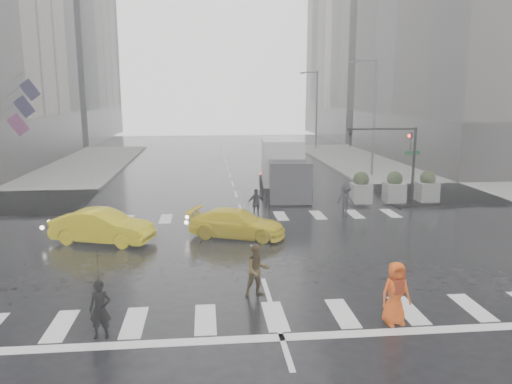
{
  "coord_description": "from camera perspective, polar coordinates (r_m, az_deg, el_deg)",
  "views": [
    {
      "loc": [
        -1.91,
        -19.33,
        6.3
      ],
      "look_at": [
        0.27,
        2.0,
        2.1
      ],
      "focal_mm": 35.0,
      "sensor_mm": 36.0,
      "label": 1
    }
  ],
  "objects": [
    {
      "name": "taxi_mid",
      "position": [
        22.5,
        -17.14,
        -3.8
      ],
      "size": [
        4.61,
        2.77,
        1.43
      ],
      "primitive_type": "imported",
      "rotation": [
        0.0,
        0.0,
        1.26
      ],
      "color": "yellow",
      "rests_on": "ground"
    },
    {
      "name": "planter_west",
      "position": [
        29.42,
        11.89,
        0.42
      ],
      "size": [
        1.1,
        1.1,
        1.8
      ],
      "color": "slate",
      "rests_on": "ground"
    },
    {
      "name": "taxi_rear",
      "position": [
        22.4,
        -2.17,
        -3.6
      ],
      "size": [
        4.2,
        2.96,
        1.26
      ],
      "primitive_type": "imported",
      "rotation": [
        0.0,
        0.0,
        1.23
      ],
      "color": "yellow",
      "rests_on": "ground"
    },
    {
      "name": "planter_east",
      "position": [
        30.87,
        18.98,
        0.54
      ],
      "size": [
        1.1,
        1.1,
        1.8
      ],
      "color": "slate",
      "rests_on": "ground"
    },
    {
      "name": "sidewalk_ne",
      "position": [
        43.06,
        24.07,
        1.79
      ],
      "size": [
        35.0,
        35.0,
        0.15
      ],
      "primitive_type": "cube",
      "color": "slate",
      "rests_on": "ground"
    },
    {
      "name": "pedestrian_far_a",
      "position": [
        25.65,
        0.04,
        -1.34
      ],
      "size": [
        0.93,
        0.59,
        1.57
      ],
      "primitive_type": "imported",
      "rotation": [
        0.0,
        0.0,
        3.17
      ],
      "color": "black",
      "rests_on": "ground"
    },
    {
      "name": "street_lamp_far",
      "position": [
        58.76,
        6.82,
        9.67
      ],
      "size": [
        2.15,
        0.22,
        9.0
      ],
      "color": "#59595B",
      "rests_on": "ground"
    },
    {
      "name": "pedestrian_far_b",
      "position": [
        26.84,
        10.21,
        -0.88
      ],
      "size": [
        1.17,
        1.17,
        1.65
      ],
      "primitive_type": "imported",
      "rotation": [
        0.0,
        0.0,
        2.36
      ],
      "color": "black",
      "rests_on": "ground"
    },
    {
      "name": "pedestrian_black",
      "position": [
        13.66,
        -17.59,
        -9.41
      ],
      "size": [
        1.03,
        1.05,
        2.43
      ],
      "rotation": [
        0.0,
        0.0,
        -0.08
      ],
      "color": "black",
      "rests_on": "ground"
    },
    {
      "name": "flag_cluster",
      "position": [
        40.06,
        -25.37,
        9.08
      ],
      "size": [
        2.87,
        3.06,
        4.69
      ],
      "color": "#59595B",
      "rests_on": "ground"
    },
    {
      "name": "building_ne_far",
      "position": [
        82.04,
        17.16,
        17.58
      ],
      "size": [
        26.05,
        26.05,
        36.0
      ],
      "color": "#AFA998",
      "rests_on": "ground"
    },
    {
      "name": "pedestrian_brown",
      "position": [
        15.94,
        0.16,
        -8.94
      ],
      "size": [
        0.95,
        0.82,
        1.69
      ],
      "primitive_type": "imported",
      "rotation": [
        0.0,
        0.0,
        0.25
      ],
      "color": "#49371A",
      "rests_on": "ground"
    },
    {
      "name": "box_truck",
      "position": [
        31.48,
        3.2,
        2.99
      ],
      "size": [
        2.49,
        6.65,
        3.53
      ],
      "rotation": [
        0.0,
        0.0,
        -0.09
      ],
      "color": "silver",
      "rests_on": "ground"
    },
    {
      "name": "street_lamp_near",
      "position": [
        39.48,
        13.2,
        8.82
      ],
      "size": [
        2.15,
        0.22,
        9.0
      ],
      "color": "#59595B",
      "rests_on": "ground"
    },
    {
      "name": "ground",
      "position": [
        20.42,
        -0.19,
        -6.89
      ],
      "size": [
        120.0,
        120.0,
        0.0
      ],
      "primitive_type": "plane",
      "color": "black",
      "rests_on": "ground"
    },
    {
      "name": "planter_mid",
      "position": [
        30.09,
        15.52,
        0.48
      ],
      "size": [
        1.1,
        1.1,
        1.8
      ],
      "color": "slate",
      "rests_on": "ground"
    },
    {
      "name": "road_markings",
      "position": [
        20.42,
        -0.19,
        -6.88
      ],
      "size": [
        18.0,
        48.0,
        0.01
      ],
      "primitive_type": null,
      "color": "silver",
      "rests_on": "ground"
    },
    {
      "name": "traffic_signal_pole",
      "position": [
        29.6,
        15.89,
        4.67
      ],
      "size": [
        4.45,
        0.42,
        4.5
      ],
      "color": "black",
      "rests_on": "ground"
    },
    {
      "name": "pedestrian_orange",
      "position": [
        14.59,
        15.66,
        -11.07
      ],
      "size": [
        0.96,
        0.72,
        1.8
      ],
      "rotation": [
        0.0,
        0.0,
        0.18
      ],
      "color": "#F25311",
      "rests_on": "ground"
    }
  ]
}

